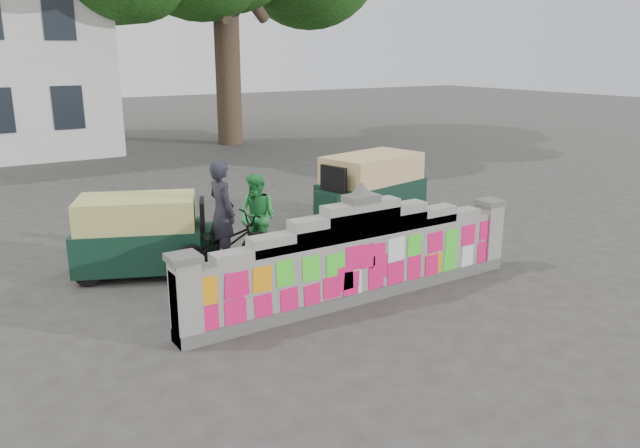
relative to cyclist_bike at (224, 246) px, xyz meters
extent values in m
plane|color=#383533|center=(1.41, -2.30, -0.56)|extent=(100.00, 100.00, 0.00)
cube|color=#4C4C49|center=(1.41, -2.30, -0.46)|extent=(6.40, 0.42, 0.20)
cube|color=gray|center=(1.41, -2.30, 0.04)|extent=(6.40, 0.32, 1.00)
cube|color=gray|center=(1.41, -2.30, 0.61)|extent=(5.20, 0.32, 0.14)
cube|color=gray|center=(1.41, -2.30, 0.68)|extent=(4.00, 0.32, 0.28)
cube|color=gray|center=(1.41, -2.30, 0.76)|extent=(2.60, 0.32, 0.44)
cube|color=gray|center=(1.41, -2.30, 0.83)|extent=(1.40, 0.32, 0.58)
cube|color=#4C4C49|center=(1.41, -2.30, 1.18)|extent=(0.55, 0.36, 0.12)
cone|color=#4C4C49|center=(1.41, -2.30, 1.34)|extent=(0.36, 0.36, 0.22)
cube|color=gray|center=(-1.61, -2.30, 0.06)|extent=(0.36, 0.40, 1.24)
cube|color=#4C4C49|center=(-1.61, -2.30, 0.72)|extent=(0.44, 0.44, 0.10)
cube|color=gray|center=(4.43, -2.30, 0.06)|extent=(0.36, 0.40, 1.24)
cube|color=#4C4C49|center=(4.43, -2.30, 0.72)|extent=(0.44, 0.44, 0.10)
cylinder|color=#38281E|center=(7.41, 15.70, 2.44)|extent=(1.10, 1.10, 6.00)
imported|color=black|center=(0.00, 0.00, 0.00)|extent=(2.20, 0.92, 1.13)
imported|color=#22232B|center=(0.00, 0.00, 0.39)|extent=(0.51, 0.73, 1.91)
imported|color=green|center=(1.01, 0.60, 0.29)|extent=(0.94, 1.03, 1.70)
cube|color=#103224|center=(-1.28, 0.94, -0.04)|extent=(2.57, 2.02, 0.76)
cube|color=#C4C068|center=(-1.28, 0.94, 0.62)|extent=(2.37, 1.90, 0.57)
cube|color=#103224|center=(-0.19, 0.47, -0.04)|extent=(0.69, 0.79, 0.66)
cube|color=black|center=(-0.19, 0.47, 0.52)|extent=(0.33, 0.64, 0.57)
cylinder|color=black|center=(-0.11, 0.44, -0.33)|extent=(0.48, 0.29, 0.47)
cylinder|color=black|center=(-2.26, 0.79, -0.33)|extent=(0.48, 0.29, 0.47)
cylinder|color=black|center=(-1.86, 1.75, -0.33)|extent=(0.48, 0.29, 0.47)
cube|color=black|center=(4.56, 1.51, 0.02)|extent=(2.80, 1.90, 0.85)
cube|color=tan|center=(4.56, 1.51, 0.77)|extent=(2.58, 1.80, 0.64)
cube|color=black|center=(3.26, 1.23, 0.02)|extent=(0.68, 0.84, 0.75)
cube|color=black|center=(3.26, 1.23, 0.67)|extent=(0.24, 0.75, 0.64)
cylinder|color=black|center=(3.15, 1.21, -0.30)|extent=(0.55, 0.24, 0.53)
cylinder|color=black|center=(5.38, 2.29, -0.30)|extent=(0.55, 0.24, 0.53)
cylinder|color=black|center=(5.62, 1.14, -0.30)|extent=(0.55, 0.24, 0.53)
camera|label=1|loc=(-4.42, -10.14, 3.45)|focal=35.00mm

